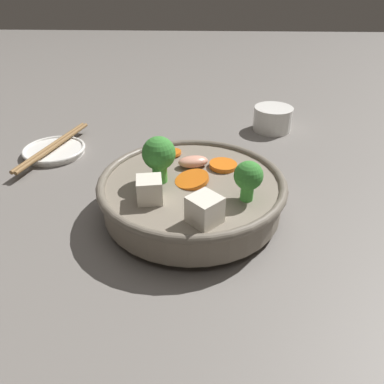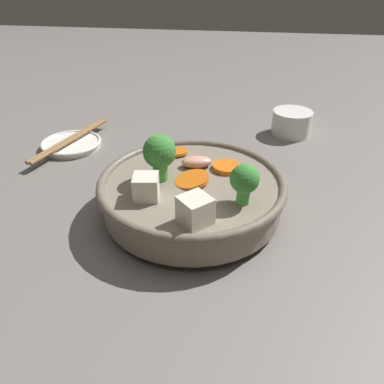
{
  "view_description": "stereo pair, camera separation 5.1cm",
  "coord_description": "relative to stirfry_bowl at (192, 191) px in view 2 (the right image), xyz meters",
  "views": [
    {
      "loc": [
        0.02,
        -0.43,
        0.31
      ],
      "look_at": [
        0.0,
        0.0,
        0.03
      ],
      "focal_mm": 35.0,
      "sensor_mm": 36.0,
      "label": 1
    },
    {
      "loc": [
        0.07,
        -0.42,
        0.31
      ],
      "look_at": [
        0.0,
        0.0,
        0.03
      ],
      "focal_mm": 35.0,
      "sensor_mm": 36.0,
      "label": 2
    }
  ],
  "objects": [
    {
      "name": "chopsticks_pair",
      "position": [
        -0.26,
        0.18,
        -0.02
      ],
      "size": [
        0.07,
        0.21,
        0.01
      ],
      "color": "olive",
      "rests_on": "side_saucer"
    },
    {
      "name": "side_saucer",
      "position": [
        -0.26,
        0.18,
        -0.03
      ],
      "size": [
        0.11,
        0.11,
        0.01
      ],
      "color": "white",
      "rests_on": "ground_plane"
    },
    {
      "name": "stirfry_bowl",
      "position": [
        0.0,
        0.0,
        0.0
      ],
      "size": [
        0.25,
        0.25,
        0.11
      ],
      "color": "slate",
      "rests_on": "ground_plane"
    },
    {
      "name": "tea_cup",
      "position": [
        0.15,
        0.3,
        -0.01
      ],
      "size": [
        0.08,
        0.08,
        0.05
      ],
      "color": "white",
      "rests_on": "ground_plane"
    },
    {
      "name": "ground_plane",
      "position": [
        0.0,
        0.0,
        -0.04
      ],
      "size": [
        3.0,
        3.0,
        0.0
      ],
      "primitive_type": "plane",
      "color": "slate"
    }
  ]
}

